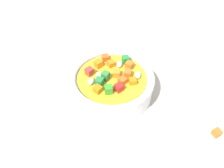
% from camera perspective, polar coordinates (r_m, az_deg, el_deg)
% --- Properties ---
extents(ground_plane, '(1.40, 1.40, 0.02)m').
position_cam_1_polar(ground_plane, '(0.54, -0.00, -2.85)').
color(ground_plane, '#BAB2A0').
extents(soup_bowl_main, '(0.20, 0.20, 0.07)m').
position_cam_1_polar(soup_bowl_main, '(0.51, 0.00, 0.31)').
color(soup_bowl_main, white).
rests_on(soup_bowl_main, ground_plane).
extents(spoon, '(0.09, 0.18, 0.01)m').
position_cam_1_polar(spoon, '(0.64, -9.90, 7.36)').
color(spoon, silver).
rests_on(spoon, ground_plane).
extents(side_bowl_small, '(0.11, 0.11, 0.06)m').
position_cam_1_polar(side_bowl_small, '(0.49, 26.75, -11.63)').
color(side_bowl_small, white).
rests_on(side_bowl_small, ground_plane).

